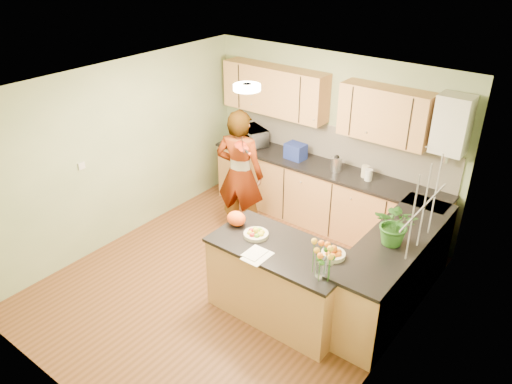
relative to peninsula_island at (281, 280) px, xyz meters
The scene contains 28 objects.
floor 0.88m from the peninsula_island, behind, with size 4.50×4.50×0.00m, color #563418.
ceiling 2.18m from the peninsula_island, behind, with size 4.00×4.50×0.02m, color white.
wall_back 2.56m from the peninsula_island, 108.06° to the left, with size 4.00×0.02×2.50m, color gray.
wall_front 2.44m from the peninsula_island, 109.05° to the right, with size 4.00×0.02×2.50m, color gray.
wall_left 2.87m from the peninsula_island, behind, with size 0.02×4.50×2.50m, color gray.
wall_right 1.48m from the peninsula_island, ahead, with size 0.02×4.50×2.50m, color gray.
back_counter 2.12m from the peninsula_island, 108.01° to the left, with size 3.64×0.62×0.94m.
right_counter 1.32m from the peninsula_island, 44.07° to the left, with size 0.62×2.24×0.94m.
splashback 2.50m from the peninsula_island, 105.89° to the left, with size 3.60×0.02×0.52m, color silver.
upper_cabinets 2.72m from the peninsula_island, 113.46° to the left, with size 3.20×0.34×0.70m.
boiler 2.76m from the peninsula_island, 66.31° to the left, with size 0.40×0.30×0.86m.
window_right 1.78m from the peninsula_island, 28.24° to the left, with size 0.01×1.30×1.05m.
light_switch 2.92m from the peninsula_island, 168.95° to the right, with size 0.02×0.09×0.09m, color silver.
ceiling_lamp 2.17m from the peninsula_island, 154.21° to the left, with size 0.30×0.30×0.07m.
peninsula_island is the anchor object (origin of this frame).
fruit_dish 0.61m from the peninsula_island, behind, with size 0.28×0.28×0.10m.
orange_bowl 0.77m from the peninsula_island, 15.26° to the left, with size 0.26×0.26×0.15m.
flower_vase 0.99m from the peninsula_island, 16.70° to the right, with size 0.25×0.25×0.47m.
orange_bag 0.87m from the peninsula_island, behind, with size 0.23×0.19×0.17m, color #FC5514.
papers 0.56m from the peninsula_island, 108.43° to the right, with size 0.23×0.31×0.01m, color white.
violinist 1.87m from the peninsula_island, 143.83° to the left, with size 0.69×0.45×1.88m, color #E6B38C.
violin 1.84m from the peninsula_island, 146.08° to the left, with size 0.57×0.23×0.11m, color #501705, non-canonical shape.
microwave 2.92m from the peninsula_island, 134.38° to the left, with size 0.49×0.33×0.27m, color silver.
blue_box 2.38m from the peninsula_island, 120.03° to the left, with size 0.29×0.21×0.23m, color navy.
kettle 2.13m from the peninsula_island, 103.11° to the left, with size 0.15×0.15×0.28m.
jar_cream 2.14m from the peninsula_island, 91.42° to the left, with size 0.11×0.11×0.17m, color beige.
jar_white 2.07m from the peninsula_island, 89.10° to the left, with size 0.10×0.10×0.16m, color silver.
potted_plant 1.42m from the peninsula_island, 38.86° to the left, with size 0.45×0.39×0.50m, color #2E6A23.
Camera 1 is at (3.28, -3.79, 3.98)m, focal length 35.00 mm.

